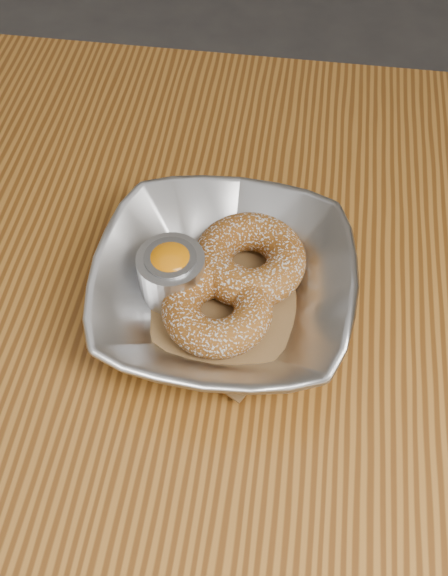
# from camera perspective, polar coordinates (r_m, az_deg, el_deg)

# --- Properties ---
(ground_plane) EXTENTS (4.00, 4.00, 0.00)m
(ground_plane) POSITION_cam_1_polar(r_m,az_deg,el_deg) (1.31, -5.43, -20.48)
(ground_plane) COLOR #565659
(ground_plane) RESTS_ON ground
(table) EXTENTS (1.20, 0.80, 0.75)m
(table) POSITION_cam_1_polar(r_m,az_deg,el_deg) (0.71, -9.44, -5.92)
(table) COLOR brown
(table) RESTS_ON ground_plane
(serving_bowl) EXTENTS (0.23, 0.23, 0.06)m
(serving_bowl) POSITION_cam_1_polar(r_m,az_deg,el_deg) (0.60, -0.00, -0.10)
(serving_bowl) COLOR #B4B6BB
(serving_bowl) RESTS_ON table
(parchment) EXTENTS (0.20, 0.20, 0.00)m
(parchment) POSITION_cam_1_polar(r_m,az_deg,el_deg) (0.61, -0.00, -1.17)
(parchment) COLOR olive
(parchment) RESTS_ON table
(donut_back) EXTENTS (0.13, 0.13, 0.04)m
(donut_back) POSITION_cam_1_polar(r_m,az_deg,el_deg) (0.62, 2.18, 2.45)
(donut_back) COLOR #914F18
(donut_back) RESTS_ON parchment
(donut_front) EXTENTS (0.11, 0.11, 0.03)m
(donut_front) POSITION_cam_1_polar(r_m,az_deg,el_deg) (0.58, -0.57, -1.74)
(donut_front) COLOR #914F18
(donut_front) RESTS_ON parchment
(ramekin) EXTENTS (0.06, 0.06, 0.05)m
(ramekin) POSITION_cam_1_polar(r_m,az_deg,el_deg) (0.60, -4.46, 1.36)
(ramekin) COLOR #B4B6BB
(ramekin) RESTS_ON table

